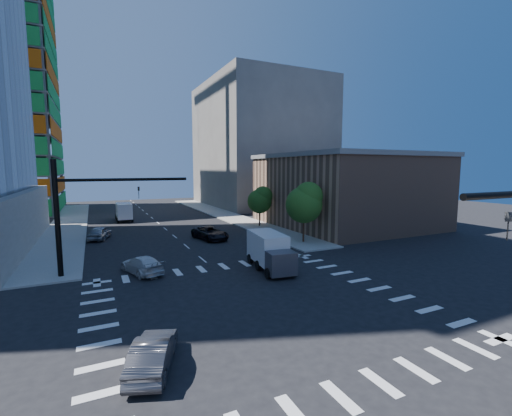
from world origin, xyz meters
TOP-DOWN VIEW (x-y plane):
  - ground at (0.00, 0.00)m, footprint 160.00×160.00m
  - road_markings at (0.00, 0.00)m, footprint 20.00×20.00m
  - sidewalk_ne at (12.50, 40.00)m, footprint 5.00×60.00m
  - sidewalk_nw at (-12.50, 40.00)m, footprint 5.00×60.00m
  - commercial_building at (25.00, 22.00)m, footprint 20.50×22.50m
  - bg_building_ne at (27.00, 55.00)m, footprint 24.00×30.00m
  - signal_mast_nw at (-10.00, 11.50)m, footprint 10.20×0.40m
  - tree_south at (12.63, 13.90)m, footprint 4.16×4.16m
  - tree_north at (12.93, 25.90)m, footprint 3.54×3.52m
  - car_nb_far at (3.49, 20.48)m, footprint 3.69×6.00m
  - car_sb_near at (-5.63, 9.97)m, footprint 3.38×5.21m
  - car_sb_mid at (-8.44, 26.17)m, footprint 3.12×4.91m
  - car_sb_cross at (-6.97, -4.15)m, footprint 2.87×4.51m
  - box_truck_near at (4.22, 6.30)m, footprint 3.09×5.94m
  - box_truck_far at (-4.61, 40.69)m, footprint 2.38×5.58m

SIDE VIEW (x-z plane):
  - ground at x=0.00m, z-range 0.00..0.00m
  - road_markings at x=0.00m, z-range 0.00..0.01m
  - sidewalk_ne at x=12.50m, z-range 0.00..0.15m
  - sidewalk_nw at x=-12.50m, z-range 0.00..0.15m
  - car_sb_near at x=-5.63m, z-range 0.00..1.40m
  - car_sb_cross at x=-6.97m, z-range 0.00..1.40m
  - car_nb_far at x=3.49m, z-range 0.00..1.55m
  - car_sb_mid at x=-8.44m, z-range 0.00..1.56m
  - box_truck_far at x=-4.61m, z-range -0.17..2.76m
  - box_truck_near at x=4.22m, z-range -0.17..2.81m
  - tree_north at x=12.93m, z-range 1.10..6.88m
  - tree_south at x=12.63m, z-range 1.27..8.10m
  - commercial_building at x=25.00m, z-range 0.01..10.61m
  - signal_mast_nw at x=-10.00m, z-range 0.99..9.99m
  - bg_building_ne at x=27.00m, z-range 0.00..28.00m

